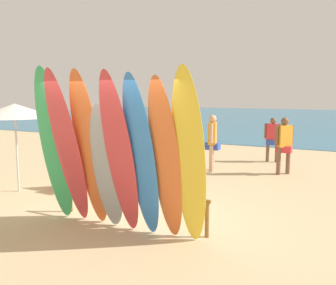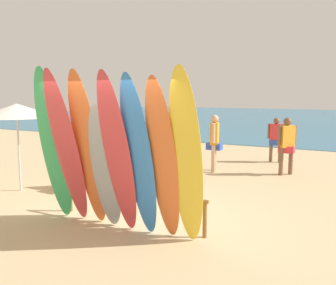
{
  "view_description": "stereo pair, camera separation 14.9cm",
  "coord_description": "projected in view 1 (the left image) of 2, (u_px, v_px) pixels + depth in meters",
  "views": [
    {
      "loc": [
        3.47,
        -5.36,
        2.31
      ],
      "look_at": [
        0.0,
        1.4,
        1.29
      ],
      "focal_mm": 39.43,
      "sensor_mm": 36.0,
      "label": 1
    },
    {
      "loc": [
        3.6,
        -5.29,
        2.31
      ],
      "look_at": [
        0.0,
        1.4,
        1.29
      ],
      "focal_mm": 39.43,
      "sensor_mm": 36.0,
      "label": 2
    }
  ],
  "objects": [
    {
      "name": "beach_chair_red",
      "position": [
        72.0,
        172.0,
        8.83
      ],
      "size": [
        0.53,
        0.73,
        0.81
      ],
      "rotation": [
        0.0,
        0.0,
        -0.04
      ],
      "color": "#B7B7BC",
      "rests_on": "ground"
    },
    {
      "name": "surfboard_blue_5",
      "position": [
        141.0,
        158.0,
        5.72
      ],
      "size": [
        0.56,
        0.71,
        2.62
      ],
      "primitive_type": "ellipsoid",
      "rotation": [
        0.23,
        0.0,
        -0.08
      ],
      "color": "#337AD1",
      "rests_on": "ground"
    },
    {
      "name": "surfboard_red_4",
      "position": [
        120.0,
        155.0,
        5.84
      ],
      "size": [
        0.54,
        0.78,
        2.67
      ],
      "primitive_type": "ellipsoid",
      "rotation": [
        0.26,
        0.0,
        -0.04
      ],
      "color": "#D13D42",
      "rests_on": "ground"
    },
    {
      "name": "surfboard_green_0",
      "position": [
        54.0,
        146.0,
        6.53
      ],
      "size": [
        0.62,
        0.7,
        2.77
      ],
      "primitive_type": "ellipsoid",
      "rotation": [
        0.21,
        0.0,
        0.08
      ],
      "color": "#38B266",
      "rests_on": "ground"
    },
    {
      "name": "surfboard_red_1",
      "position": [
        67.0,
        149.0,
        6.32
      ],
      "size": [
        0.52,
        0.84,
        2.72
      ],
      "primitive_type": "ellipsoid",
      "rotation": [
        0.28,
        0.0,
        0.0
      ],
      "color": "#D13D42",
      "rests_on": "ground"
    },
    {
      "name": "ground",
      "position": [
        280.0,
        138.0,
        18.95
      ],
      "size": [
        60.0,
        60.0,
        0.0
      ],
      "primitive_type": "plane",
      "color": "tan"
    },
    {
      "name": "beachgoer_midbeach",
      "position": [
        177.0,
        131.0,
        13.9
      ],
      "size": [
        0.59,
        0.25,
        1.58
      ],
      "rotation": [
        0.0,
        0.0,
        3.01
      ],
      "color": "#9E704C",
      "rests_on": "ground"
    },
    {
      "name": "beachgoer_by_water",
      "position": [
        212.0,
        139.0,
        10.88
      ],
      "size": [
        0.44,
        0.62,
        1.68
      ],
      "rotation": [
        0.0,
        0.0,
        4.96
      ],
      "color": "tan",
      "rests_on": "ground"
    },
    {
      "name": "surfboard_orange_2",
      "position": [
        89.0,
        150.0,
        6.23
      ],
      "size": [
        0.55,
        0.69,
        2.71
      ],
      "primitive_type": "ellipsoid",
      "rotation": [
        0.23,
        0.0,
        -0.01
      ],
      "color": "orange",
      "rests_on": "ground"
    },
    {
      "name": "surfboard_rack",
      "position": [
        132.0,
        196.0,
        6.54
      ],
      "size": [
        2.97,
        0.07,
        0.63
      ],
      "color": "brown",
      "rests_on": "ground"
    },
    {
      "name": "surfboard_yellow_7",
      "position": [
        189.0,
        158.0,
        5.42
      ],
      "size": [
        0.53,
        0.65,
        2.71
      ],
      "primitive_type": "ellipsoid",
      "rotation": [
        0.21,
        0.0,
        0.03
      ],
      "color": "yellow",
      "rests_on": "ground"
    },
    {
      "name": "surfboard_grey_3",
      "position": [
        107.0,
        167.0,
        6.15
      ],
      "size": [
        0.57,
        0.57,
        2.16
      ],
      "primitive_type": "ellipsoid",
      "rotation": [
        0.21,
        0.0,
        0.05
      ],
      "color": "#999EA3",
      "rests_on": "ground"
    },
    {
      "name": "ocean_water",
      "position": [
        314.0,
        119.0,
        33.56
      ],
      "size": [
        60.0,
        40.0,
        0.02
      ],
      "primitive_type": "cube",
      "color": "teal",
      "rests_on": "ground"
    },
    {
      "name": "beach_umbrella",
      "position": [
        15.0,
        111.0,
        8.49
      ],
      "size": [
        1.82,
        1.82,
        2.07
      ],
      "color": "silver",
      "rests_on": "ground"
    },
    {
      "name": "beachgoer_photographing",
      "position": [
        284.0,
        142.0,
        10.47
      ],
      "size": [
        0.45,
        0.48,
        1.64
      ],
      "rotation": [
        0.0,
        0.0,
        0.83
      ],
      "color": "brown",
      "rests_on": "ground"
    },
    {
      "name": "beachgoer_strolling",
      "position": [
        273.0,
        136.0,
        12.41
      ],
      "size": [
        0.57,
        0.24,
        1.5
      ],
      "rotation": [
        0.0,
        0.0,
        6.28
      ],
      "color": "brown",
      "rests_on": "ground"
    },
    {
      "name": "surfboard_orange_6",
      "position": [
        165.0,
        161.0,
        5.59
      ],
      "size": [
        0.51,
        0.7,
        2.58
      ],
      "primitive_type": "ellipsoid",
      "rotation": [
        0.23,
        0.0,
        -0.03
      ],
      "color": "orange",
      "rests_on": "ground"
    }
  ]
}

